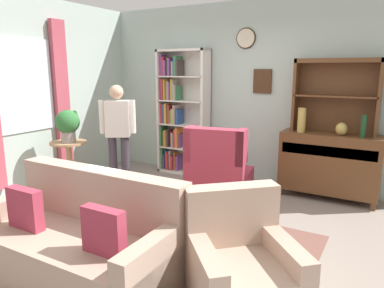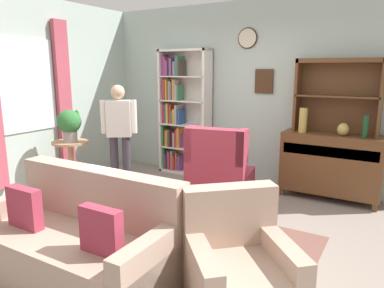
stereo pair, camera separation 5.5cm
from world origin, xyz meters
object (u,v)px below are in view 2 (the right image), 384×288
Objects in this scene: vase_round at (343,129)px; bottle_wine at (365,127)px; sideboard at (331,163)px; coffee_table at (158,210)px; sideboard_hutch at (338,86)px; potted_plant_small at (67,188)px; vase_tall at (303,120)px; bookshelf at (180,113)px; person_reading at (119,130)px; armchair_floral at (239,271)px; wingback_chair at (219,175)px; book_stack at (160,200)px; plant_stand at (71,160)px; couch_floral at (79,242)px; potted_plant_large at (70,123)px.

bottle_wine is at bearing -4.95° from vase_round.
sideboard reaches higher than coffee_table.
potted_plant_small is (-3.12, -1.98, -1.39)m from sideboard_hutch.
vase_tall is 0.78m from bottle_wine.
vase_round is at bearing -3.19° from bookshelf.
vase_round is 0.11× the size of person_reading.
wingback_chair is (-1.09, 1.87, 0.09)m from armchair_floral.
person_reading reaches higher than sideboard.
vase_tall is 0.22× the size of person_reading.
bottle_wine reaches higher than vase_round.
vase_tall reaches higher than book_stack.
bottle_wine is 3.32m from person_reading.
sideboard is 0.70m from vase_tall.
plant_stand is (-3.36, -1.68, -1.10)m from sideboard_hutch.
book_stack is (-0.01, -1.34, 0.09)m from wingback_chair.
coffee_table is at bearing -127.98° from bottle_wine.
bottle_wine is (0.39, -0.09, 0.56)m from sideboard.
couch_floral reaches higher than armchair_floral.
wingback_chair is at bearing 83.11° from couch_floral.
bookshelf is at bearing 129.16° from armchair_floral.
coffee_table is at bearing -36.22° from person_reading.
potted_plant_small is 1.08m from person_reading.
sideboard_hutch is 1.02× the size of armchair_floral.
potted_plant_small is at bearing 162.82° from armchair_floral.
plant_stand reaches higher than potted_plant_small.
couch_floral is at bearing -96.89° from wingback_chair.
potted_plant_large reaches higher than bottle_wine.
sideboard_hutch is 0.60m from vase_round.
book_stack is at bearing 73.01° from couch_floral.
sideboard_hutch is 6.47× the size of vase_round.
plant_stand is (-3.49, -1.50, -0.55)m from vase_round.
sideboard is 1.06m from sideboard_hutch.
vase_round is 1.73m from wingback_chair.
armchair_floral is 1.03× the size of wingback_chair.
vase_tall is at bearing 27.31° from potted_plant_large.
sideboard_hutch is at bearing 26.55° from plant_stand.
bookshelf reaches higher than sideboard.
potted_plant_large reaches higher than vase_round.
bookshelf is at bearing 63.77° from potted_plant_large.
vase_round is at bearing 31.54° from wingback_chair.
vase_tall is 1.61× the size of book_stack.
vase_tall is at bearing 69.60° from couch_floral.
vase_tall reaches higher than coffee_table.
potted_plant_small is (-3.12, -1.87, -0.34)m from sideboard.
person_reading is at bearing -154.73° from vase_tall.
coffee_table is at bearing -18.20° from plant_stand.
bookshelf reaches higher than plant_stand.
armchair_floral is at bearing -20.76° from potted_plant_large.
vase_tall is at bearing -154.11° from sideboard_hutch.
armchair_floral is (-0.29, -2.72, -0.72)m from vase_round.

